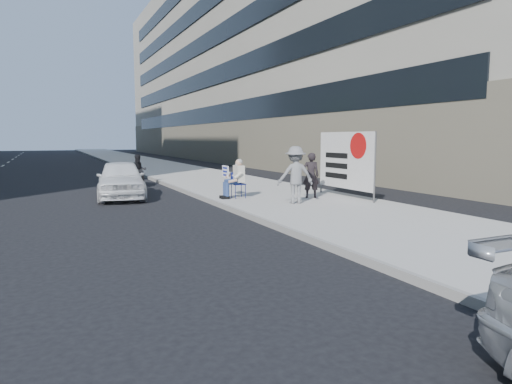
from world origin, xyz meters
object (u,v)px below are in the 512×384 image
motorcycle (139,172)px  jogger (295,175)px  protest_banner (346,160)px  white_sedan_near (121,179)px  seated_protester (235,176)px  pedestrian_woman (311,175)px

motorcycle → jogger: bearing=-69.2°
protest_banner → white_sedan_near: 7.96m
seated_protester → white_sedan_near: size_ratio=0.33×
white_sedan_near → motorcycle: bearing=78.4°
seated_protester → white_sedan_near: (-3.29, 2.78, -0.19)m
pedestrian_woman → motorcycle: 8.89m
jogger → white_sedan_near: size_ratio=0.44×
white_sedan_near → motorcycle: size_ratio=1.96×
pedestrian_woman → white_sedan_near: (-5.60, 3.81, -0.22)m
white_sedan_near → motorcycle: motorcycle is taller
seated_protester → white_sedan_near: seated_protester is taller
pedestrian_woman → seated_protester: bearing=-0.9°
protest_banner → white_sedan_near: size_ratio=0.76×
white_sedan_near → seated_protester: bearing=-33.0°
white_sedan_near → motorcycle: (1.36, 4.00, -0.05)m
jogger → white_sedan_near: (-4.50, 4.70, -0.34)m
pedestrian_woman → motorcycle: bearing=-38.3°
seated_protester → protest_banner: bearing=-21.6°
seated_protester → jogger: jogger is taller
seated_protester → white_sedan_near: 4.31m
seated_protester → jogger: bearing=-57.8°
seated_protester → protest_banner: protest_banner is taller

